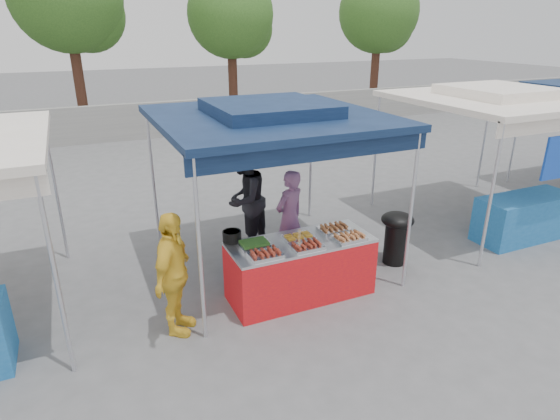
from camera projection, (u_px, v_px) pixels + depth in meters
name	position (u px, v px, depth m)	size (l,w,h in m)	color
ground_plane	(297.00, 291.00, 6.77)	(80.00, 80.00, 0.00)	slate
back_wall	(155.00, 120.00, 15.89)	(40.00, 0.25, 1.20)	gray
main_canopy	(270.00, 116.00, 6.72)	(3.20, 3.20, 2.57)	silver
neighbor_stall_right	(509.00, 144.00, 8.38)	(3.20, 3.20, 2.57)	silver
tree_1	(72.00, 1.00, 15.76)	(3.73, 3.71, 6.38)	#47271B
tree_2	(234.00, 18.00, 17.93)	(3.37, 3.28, 5.64)	#47271B
tree_3	(381.00, 16.00, 20.07)	(3.46, 3.39, 5.83)	#47271B
vendor_table	(300.00, 268.00, 6.53)	(2.00, 0.80, 0.85)	red
food_tray_fl	(265.00, 254.00, 5.92)	(0.42, 0.30, 0.07)	silver
food_tray_fm	(307.00, 246.00, 6.15)	(0.42, 0.30, 0.07)	silver
food_tray_fr	(349.00, 237.00, 6.39)	(0.42, 0.30, 0.07)	silver
food_tray_bl	(254.00, 244.00, 6.19)	(0.42, 0.30, 0.07)	silver
food_tray_bm	(298.00, 237.00, 6.41)	(0.42, 0.30, 0.07)	silver
food_tray_br	(334.00, 229.00, 6.67)	(0.42, 0.30, 0.07)	silver
cooking_pot	(232.00, 236.00, 6.33)	(0.26, 0.26, 0.15)	black
skewer_cup	(299.00, 246.00, 6.10)	(0.08, 0.08, 0.10)	silver
wok_burner	(396.00, 233.00, 7.42)	(0.52, 0.52, 0.87)	black
crate_left	(248.00, 269.00, 7.10)	(0.45, 0.32, 0.27)	#1644B3
crate_right	(306.00, 261.00, 7.30)	(0.55, 0.39, 0.33)	#1644B3
crate_stacked	(306.00, 242.00, 7.18)	(0.53, 0.37, 0.32)	#1644B3
vendor_woman	(289.00, 218.00, 7.33)	(0.57, 0.37, 1.55)	#97608E
helper_man	(245.00, 200.00, 7.72)	(0.88, 0.69, 1.82)	black
customer_person	(174.00, 275.00, 5.61)	(0.93, 0.39, 1.59)	yellow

